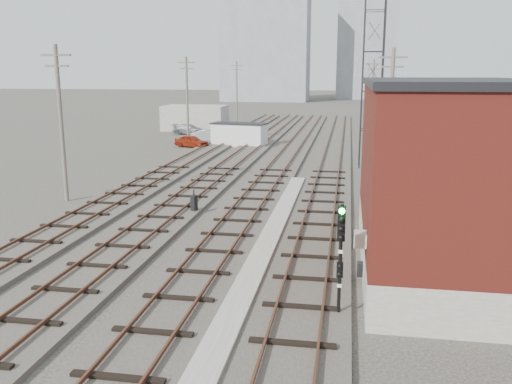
% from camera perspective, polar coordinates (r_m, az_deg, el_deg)
% --- Properties ---
extents(ground, '(320.00, 320.00, 0.00)m').
position_cam_1_polar(ground, '(69.40, 6.51, 6.26)').
color(ground, '#282621').
rests_on(ground, ground).
extents(track_right, '(3.20, 90.00, 0.39)m').
position_cam_1_polar(track_right, '(48.48, 8.03, 3.66)').
color(track_right, '#332D28').
rests_on(track_right, ground).
extents(track_mid_right, '(3.20, 90.00, 0.39)m').
position_cam_1_polar(track_mid_right, '(48.75, 3.32, 3.81)').
color(track_mid_right, '#332D28').
rests_on(track_mid_right, ground).
extents(track_mid_left, '(3.20, 90.00, 0.39)m').
position_cam_1_polar(track_mid_left, '(49.34, -1.31, 3.93)').
color(track_mid_left, '#332D28').
rests_on(track_mid_left, ground).
extents(track_left, '(3.20, 90.00, 0.39)m').
position_cam_1_polar(track_left, '(50.25, -5.80, 4.03)').
color(track_left, '#332D28').
rests_on(track_left, ground).
extents(platform_curb, '(0.90, 28.00, 0.26)m').
position_cam_1_polar(platform_curb, '(24.27, 1.41, -5.10)').
color(platform_curb, gray).
rests_on(platform_curb, ground).
extents(brick_building, '(6.54, 12.20, 7.22)m').
position_cam_1_polar(brick_building, '(21.57, 19.39, 1.53)').
color(brick_building, gray).
rests_on(brick_building, ground).
extents(lattice_tower, '(1.60, 1.60, 15.00)m').
position_cam_1_polar(lattice_tower, '(43.93, 12.17, 12.28)').
color(lattice_tower, black).
rests_on(lattice_tower, ground).
extents(utility_pole_left_a, '(1.80, 0.24, 9.00)m').
position_cam_1_polar(utility_pole_left_a, '(33.28, -19.85, 7.17)').
color(utility_pole_left_a, '#595147').
rests_on(utility_pole_left_a, ground).
extents(utility_pole_left_b, '(1.80, 0.24, 9.00)m').
position_cam_1_polar(utility_pole_left_b, '(56.37, -7.26, 9.70)').
color(utility_pole_left_b, '#595147').
rests_on(utility_pole_left_b, ground).
extents(utility_pole_left_c, '(1.80, 0.24, 9.00)m').
position_cam_1_polar(utility_pole_left_c, '(80.61, -2.04, 10.62)').
color(utility_pole_left_c, '#595147').
rests_on(utility_pole_left_c, ground).
extents(utility_pole_right_a, '(1.80, 0.24, 9.00)m').
position_cam_1_polar(utility_pole_right_a, '(37.09, 13.96, 8.02)').
color(utility_pole_right_a, '#595147').
rests_on(utility_pole_right_a, ground).
extents(utility_pole_right_b, '(1.80, 0.24, 9.00)m').
position_cam_1_polar(utility_pole_right_b, '(67.00, 12.15, 9.96)').
color(utility_pole_right_b, '#595147').
rests_on(utility_pole_right_b, ground).
extents(apartment_left, '(22.00, 14.00, 30.00)m').
position_cam_1_polar(apartment_left, '(145.73, 1.09, 15.49)').
color(apartment_left, gray).
rests_on(apartment_left, ground).
extents(apartment_right, '(16.00, 12.00, 26.00)m').
position_cam_1_polar(apartment_right, '(159.05, 11.53, 14.28)').
color(apartment_right, gray).
rests_on(apartment_right, ground).
extents(shed_left, '(8.00, 5.00, 3.20)m').
position_cam_1_polar(shed_left, '(71.92, -6.41, 7.76)').
color(shed_left, gray).
rests_on(shed_left, ground).
extents(shed_right, '(6.00, 6.00, 4.00)m').
position_cam_1_polar(shed_right, '(79.26, 13.55, 8.22)').
color(shed_right, gray).
rests_on(shed_right, ground).
extents(signal_mast, '(0.40, 0.40, 3.64)m').
position_cam_1_polar(signal_mast, '(16.67, 8.87, -6.52)').
color(signal_mast, gray).
rests_on(signal_mast, ground).
extents(switch_stand, '(0.38, 0.38, 1.24)m').
position_cam_1_polar(switch_stand, '(29.21, -6.54, -1.21)').
color(switch_stand, black).
rests_on(switch_stand, ground).
extents(site_trailer, '(5.98, 3.40, 2.37)m').
position_cam_1_polar(site_trailer, '(56.09, -1.78, 6.09)').
color(site_trailer, silver).
rests_on(site_trailer, ground).
extents(car_red, '(3.87, 2.60, 1.22)m').
position_cam_1_polar(car_red, '(55.47, -6.80, 5.33)').
color(car_red, maroon).
rests_on(car_red, ground).
extents(car_silver, '(3.96, 1.39, 1.30)m').
position_cam_1_polar(car_silver, '(59.71, -4.94, 5.92)').
color(car_silver, '#999CA1').
rests_on(car_silver, ground).
extents(car_grey, '(4.43, 2.25, 1.23)m').
position_cam_1_polar(car_grey, '(67.04, -7.01, 6.56)').
color(car_grey, slate).
rests_on(car_grey, ground).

